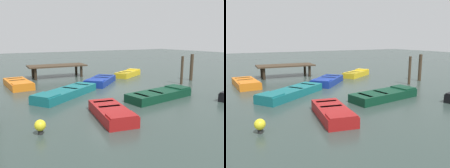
# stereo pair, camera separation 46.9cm
# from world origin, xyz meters

# --- Properties ---
(ground_plane) EXTENTS (80.00, 80.00, 0.00)m
(ground_plane) POSITION_xyz_m (0.00, 0.00, 0.00)
(ground_plane) COLOR #33423D
(dock_segment) EXTENTS (4.47, 2.15, 0.95)m
(dock_segment) POSITION_xyz_m (-1.32, 6.16, 0.83)
(dock_segment) COLOR #423323
(dock_segment) RESTS_ON ground_plane
(rowboat_red) EXTENTS (1.60, 2.92, 0.46)m
(rowboat_red) POSITION_xyz_m (-2.54, -4.26, 0.22)
(rowboat_red) COLOR maroon
(rowboat_red) RESTS_ON ground_plane
(rowboat_blue) EXTENTS (3.11, 3.09, 0.46)m
(rowboat_blue) POSITION_xyz_m (0.28, 2.00, 0.22)
(rowboat_blue) COLOR navy
(rowboat_blue) RESTS_ON ground_plane
(rowboat_orange) EXTENTS (1.40, 3.21, 0.46)m
(rowboat_orange) POSITION_xyz_m (-4.61, 3.65, 0.22)
(rowboat_orange) COLOR orange
(rowboat_orange) RESTS_ON ground_plane
(rowboat_dark_green) EXTENTS (3.77, 1.64, 0.46)m
(rowboat_dark_green) POSITION_xyz_m (1.02, -2.99, 0.22)
(rowboat_dark_green) COLOR #0C3823
(rowboat_dark_green) RESTS_ON ground_plane
(rowboat_teal) EXTENTS (4.07, 3.27, 0.46)m
(rowboat_teal) POSITION_xyz_m (-2.89, -0.23, 0.22)
(rowboat_teal) COLOR #14666B
(rowboat_teal) RESTS_ON ground_plane
(rowboat_yellow) EXTENTS (2.92, 2.31, 0.46)m
(rowboat_yellow) POSITION_xyz_m (3.70, 3.73, 0.22)
(rowboat_yellow) COLOR gold
(rowboat_yellow) RESTS_ON ground_plane
(mooring_piling_mid_right) EXTENTS (0.17, 0.17, 1.84)m
(mooring_piling_mid_right) POSITION_xyz_m (4.91, -0.75, 0.92)
(mooring_piling_mid_right) COLOR #423323
(mooring_piling_mid_right) RESTS_ON ground_plane
(mooring_piling_near_left) EXTENTS (0.23, 0.23, 1.88)m
(mooring_piling_near_left) POSITION_xyz_m (6.57, -0.09, 0.94)
(mooring_piling_near_left) COLOR #423323
(mooring_piling_near_left) RESTS_ON ground_plane
(marker_buoy) EXTENTS (0.36, 0.36, 0.48)m
(marker_buoy) POSITION_xyz_m (-5.26, -4.48, 0.29)
(marker_buoy) COLOR #262626
(marker_buoy) RESTS_ON ground_plane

